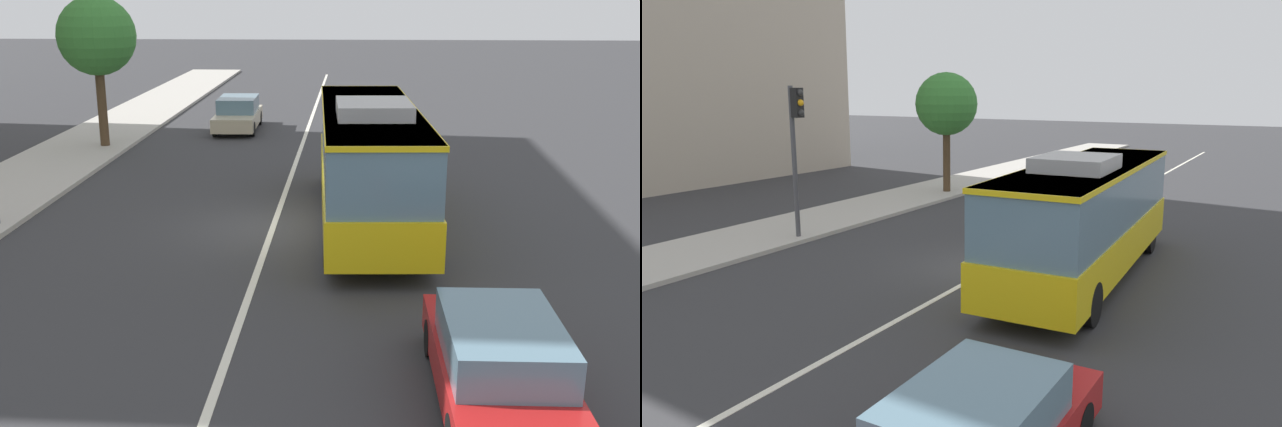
% 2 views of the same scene
% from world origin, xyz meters
% --- Properties ---
extents(ground_plane, '(160.00, 160.00, 0.00)m').
position_xyz_m(ground_plane, '(0.00, 0.00, 0.00)').
color(ground_plane, '#333335').
extents(sidewalk_kerb, '(80.00, 3.75, 0.14)m').
position_xyz_m(sidewalk_kerb, '(0.00, 8.68, 0.07)').
color(sidewalk_kerb, '#B2ADA3').
rests_on(sidewalk_kerb, ground_plane).
extents(lane_centre_line, '(76.00, 0.16, 0.01)m').
position_xyz_m(lane_centre_line, '(0.00, 0.00, 0.01)').
color(lane_centre_line, silver).
rests_on(lane_centre_line, ground_plane).
extents(transit_bus, '(10.11, 3.01, 3.46)m').
position_xyz_m(transit_bus, '(0.52, -2.54, 1.81)').
color(transit_bus, yellow).
rests_on(transit_bus, ground_plane).
extents(sedan_beige, '(4.55, 1.92, 1.46)m').
position_xyz_m(sedan_beige, '(14.51, 3.13, 0.72)').
color(sedan_beige, '#C6B793').
rests_on(sedan_beige, ground_plane).
extents(traffic_light_near_corner, '(0.32, 0.62, 5.20)m').
position_xyz_m(traffic_light_near_corner, '(-0.47, 7.14, 3.56)').
color(traffic_light_near_corner, '#47474C').
rests_on(traffic_light_near_corner, ground_plane).
extents(street_tree_kerbside_centre, '(3.01, 3.01, 5.90)m').
position_xyz_m(street_tree_kerbside_centre, '(10.04, 7.79, 4.35)').
color(street_tree_kerbside_centre, '#4C3823').
rests_on(street_tree_kerbside_centre, ground_plane).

